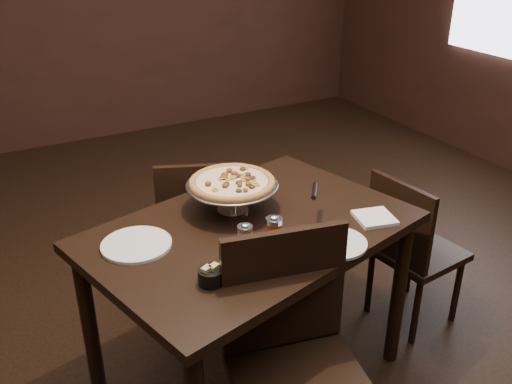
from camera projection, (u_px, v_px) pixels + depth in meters
name	position (u px, v px, depth m)	size (l,w,h in m)	color
room	(266.00, 77.00, 2.04)	(6.04, 7.04, 2.84)	black
dining_table	(251.00, 249.00, 2.33)	(1.45, 1.14, 0.80)	black
pizza_stand	(232.00, 183.00, 2.35)	(0.39, 0.39, 0.16)	silver
parmesan_shaker	(245.00, 236.00, 2.13)	(0.06, 0.06, 0.10)	#F2E9BC
pepper_flake_shaker	(274.00, 229.00, 2.16)	(0.07, 0.07, 0.11)	maroon
packet_caddy	(211.00, 276.00, 1.93)	(0.09, 0.09, 0.07)	black
napkin_stack	(375.00, 218.00, 2.34)	(0.15, 0.15, 0.02)	white
plate_left	(136.00, 245.00, 2.15)	(0.27, 0.27, 0.01)	white
plate_near	(335.00, 243.00, 2.16)	(0.25, 0.25, 0.01)	white
serving_spatula	(315.00, 191.00, 2.29)	(0.18, 0.18, 0.03)	silver
chair_far	(202.00, 229.00, 2.89)	(0.54, 0.54, 0.90)	black
chair_near	(295.00, 357.00, 2.00)	(0.53, 0.53, 0.97)	black
chair_side	(410.00, 246.00, 2.81)	(0.43, 0.43, 0.82)	black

